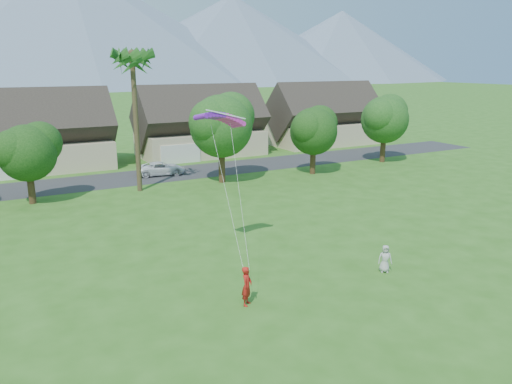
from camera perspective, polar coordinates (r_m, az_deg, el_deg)
ground at (r=23.37m, az=12.18°, el=-14.54°), size 500.00×500.00×0.00m
street at (r=52.35m, az=-12.64°, el=1.72°), size 90.00×7.00×0.01m
kite_flyer at (r=24.09m, az=-1.06°, el=-10.68°), size 0.83×0.83×1.94m
watcher at (r=28.65m, az=14.53°, el=-7.38°), size 0.90×0.81×1.55m
parked_car at (r=52.71m, az=-10.81°, el=2.66°), size 5.22×2.93×1.38m
mountain_ridge at (r=276.90m, az=-24.57°, el=16.88°), size 540.00×240.00×70.00m
houses_row at (r=60.47m, az=-14.77°, el=6.58°), size 72.75×8.19×8.86m
tree_row at (r=45.41m, az=-12.22°, el=6.11°), size 62.27×6.67×8.45m
fan_palm at (r=45.31m, az=-13.98°, el=14.78°), size 3.00×3.00×13.80m
parafoil_kite at (r=28.19m, az=-4.09°, el=8.61°), size 3.11×1.31×0.50m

